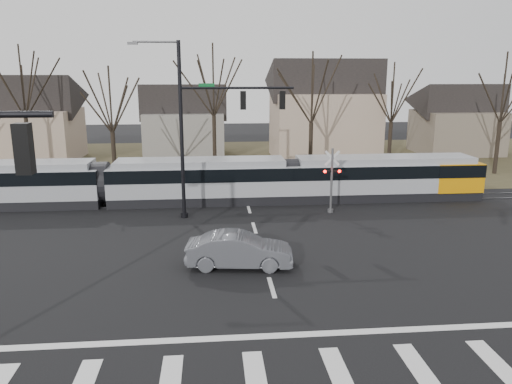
{
  "coord_description": "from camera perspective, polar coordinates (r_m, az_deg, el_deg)",
  "views": [
    {
      "loc": [
        -2.33,
        -16.52,
        8.4
      ],
      "look_at": [
        0.0,
        9.0,
        2.3
      ],
      "focal_mm": 35.0,
      "sensor_mm": 36.0,
      "label": 1
    }
  ],
  "objects": [
    {
      "name": "ground",
      "position": [
        18.68,
        2.58,
        -13.35
      ],
      "size": [
        140.0,
        140.0,
        0.0
      ],
      "primitive_type": "plane",
      "color": "black"
    },
    {
      "name": "grass_verge",
      "position": [
        49.3,
        -2.44,
        3.57
      ],
      "size": [
        140.0,
        28.0,
        0.01
      ],
      "primitive_type": "cube",
      "color": "#38331E",
      "rests_on": "ground"
    },
    {
      "name": "crosswalk",
      "position": [
        15.26,
        4.73,
        -20.05
      ],
      "size": [
        27.0,
        2.6,
        0.01
      ],
      "color": "silver",
      "rests_on": "ground"
    },
    {
      "name": "stop_line",
      "position": [
        17.11,
        3.42,
        -16.02
      ],
      "size": [
        28.0,
        0.35,
        0.01
      ],
      "primitive_type": "cube",
      "color": "silver",
      "rests_on": "ground"
    },
    {
      "name": "lane_dashes",
      "position": [
        33.67,
        -1.08,
        -1.05
      ],
      "size": [
        0.18,
        30.0,
        0.01
      ],
      "color": "silver",
      "rests_on": "ground"
    },
    {
      "name": "rail_pair",
      "position": [
        33.47,
        -1.06,
        -1.09
      ],
      "size": [
        90.0,
        1.52,
        0.06
      ],
      "color": "#59595E",
      "rests_on": "ground"
    },
    {
      "name": "tram",
      "position": [
        33.24,
        -6.6,
        1.47
      ],
      "size": [
        38.41,
        2.85,
        2.91
      ],
      "color": "gray",
      "rests_on": "ground"
    },
    {
      "name": "sedan",
      "position": [
        22.25,
        -1.91,
        -6.66
      ],
      "size": [
        2.68,
        5.07,
        1.55
      ],
      "primitive_type": "imported",
      "rotation": [
        0.0,
        0.0,
        1.46
      ],
      "color": "#56585E",
      "rests_on": "ground"
    },
    {
      "name": "signal_pole_far",
      "position": [
        29.15,
        -5.4,
        8.01
      ],
      "size": [
        9.28,
        0.44,
        10.2
      ],
      "color": "black",
      "rests_on": "ground"
    },
    {
      "name": "rail_crossing_signal",
      "position": [
        30.92,
        8.62,
        1.07
      ],
      "size": [
        1.08,
        0.36,
        4.0
      ],
      "color": "#59595B",
      "rests_on": "ground"
    },
    {
      "name": "tree_row",
      "position": [
        42.88,
        0.6,
        8.84
      ],
      "size": [
        59.2,
        7.2,
        10.0
      ],
      "color": "black",
      "rests_on": "ground"
    },
    {
      "name": "house_a",
      "position": [
        53.67,
        -24.68,
        7.98
      ],
      "size": [
        9.72,
        8.64,
        8.6
      ],
      "color": "tan",
      "rests_on": "ground"
    },
    {
      "name": "house_b",
      "position": [
        52.78,
        -8.19,
        8.44
      ],
      "size": [
        8.64,
        7.56,
        7.65
      ],
      "color": "slate",
      "rests_on": "ground"
    },
    {
      "name": "house_c",
      "position": [
        50.9,
        7.77,
        9.7
      ],
      "size": [
        10.8,
        8.64,
        10.1
      ],
      "color": "tan",
      "rests_on": "ground"
    },
    {
      "name": "house_d",
      "position": [
        58.03,
        22.01,
        8.05
      ],
      "size": [
        8.64,
        7.56,
        7.65
      ],
      "color": "#685C4D",
      "rests_on": "ground"
    }
  ]
}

